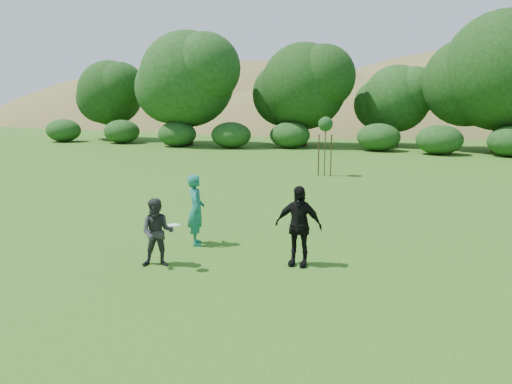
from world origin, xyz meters
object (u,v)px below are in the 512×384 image
sapling (326,126)px  player_grey (157,233)px  player_black (298,226)px  player_teal (196,210)px

sapling → player_grey: bearing=-95.5°
player_grey → player_black: 3.12m
player_teal → player_grey: bearing=148.7°
player_grey → player_teal: bearing=66.4°
player_black → player_grey: bearing=-158.8°
player_teal → player_black: bearing=-133.4°
player_teal → player_grey: (-0.14, -1.80, -0.14)m
player_black → sapling: bearing=100.0°
player_teal → player_grey: player_teal is taller
player_grey → sapling: bearing=65.3°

